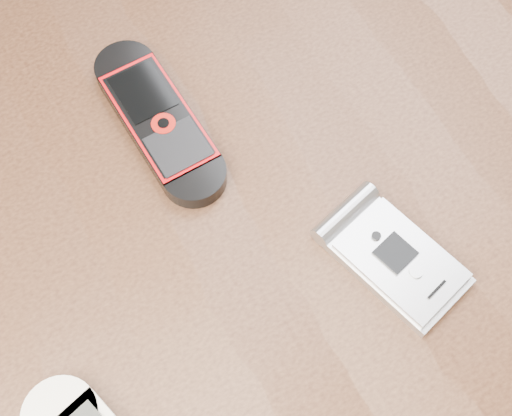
# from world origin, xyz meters

# --- Properties ---
(ground) EXTENTS (4.00, 4.00, 0.00)m
(ground) POSITION_xyz_m (0.00, 0.00, 0.00)
(ground) COLOR #472B19
(ground) RESTS_ON ground
(table) EXTENTS (1.20, 0.80, 0.75)m
(table) POSITION_xyz_m (0.00, 0.00, 0.64)
(table) COLOR black
(table) RESTS_ON ground
(nokia_black_red) EXTENTS (0.05, 0.15, 0.02)m
(nokia_black_red) POSITION_xyz_m (-0.02, 0.10, 0.76)
(nokia_black_red) COLOR black
(nokia_black_red) RESTS_ON table
(motorola_razr) EXTENTS (0.08, 0.11, 0.02)m
(motorola_razr) POSITION_xyz_m (0.07, -0.08, 0.76)
(motorola_razr) COLOR #B7B8BC
(motorola_razr) RESTS_ON table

